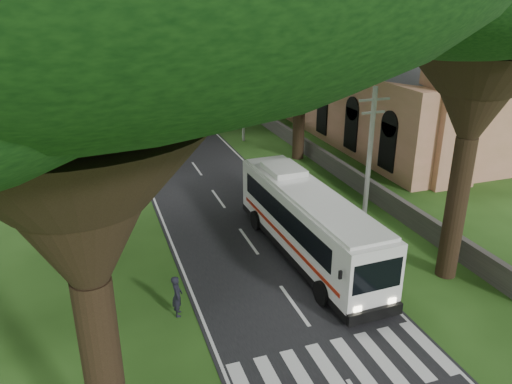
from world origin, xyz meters
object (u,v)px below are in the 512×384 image
at_px(distant_car_a, 128,100).
at_px(coach_bus, 307,222).
at_px(pedestrian, 177,296).
at_px(church, 401,84).
at_px(pole_mid, 243,92).
at_px(distant_car_c, 150,79).
at_px(distant_car_b, 131,81).
at_px(pole_far, 192,62).
at_px(pole_near, 369,166).

bearing_deg(distant_car_a, coach_bus, 100.44).
bearing_deg(distant_car_a, pedestrian, 90.32).
bearing_deg(coach_bus, church, 43.39).
xyz_separation_m(pole_mid, distant_car_a, (-8.01, 17.39, -3.50)).
distance_m(church, distant_car_c, 39.57).
relative_size(pole_mid, distant_car_b, 2.00).
distance_m(pole_far, coach_bus, 40.52).
relative_size(distant_car_c, pedestrian, 2.76).
height_order(pole_near, pole_mid, same).
relative_size(distant_car_b, distant_car_c, 0.83).
distance_m(pole_near, distant_car_c, 51.73).
height_order(distant_car_a, distant_car_b, distant_car_b).
relative_size(coach_bus, distant_car_a, 3.08).
bearing_deg(church, distant_car_b, 117.92).
xyz_separation_m(pole_far, coach_bus, (-3.30, -40.31, -2.34)).
distance_m(pole_mid, distant_car_c, 31.89).
bearing_deg(pedestrian, distant_car_c, 2.03).
relative_size(church, distant_car_a, 6.33).
bearing_deg(coach_bus, distant_car_c, 88.42).
relative_size(distant_car_a, distant_car_c, 0.79).
height_order(distant_car_c, pedestrian, pedestrian).
xyz_separation_m(pole_mid, distant_car_b, (-6.30, 30.76, -3.49)).
height_order(pole_near, distant_car_c, pole_near).
bearing_deg(pole_far, pole_mid, -90.00).
bearing_deg(pole_mid, coach_bus, -99.24).
distance_m(pole_near, pedestrian, 11.08).
height_order(coach_bus, distant_car_b, coach_bus).
bearing_deg(distant_car_b, pedestrian, -104.30).
bearing_deg(distant_car_a, church, 136.33).
bearing_deg(distant_car_a, pole_mid, 118.06).
bearing_deg(distant_car_a, distant_car_c, -103.88).
height_order(pole_mid, pole_far, same).
distance_m(church, pole_near, 19.88).
xyz_separation_m(distant_car_c, pedestrian, (-6.49, -54.51, 0.14)).
bearing_deg(church, distant_car_a, 133.00).
height_order(coach_bus, pedestrian, coach_bus).
relative_size(pole_mid, coach_bus, 0.68).
distance_m(coach_bus, distant_car_a, 38.01).
height_order(pole_mid, distant_car_a, pole_mid).
bearing_deg(coach_bus, distant_car_b, 91.40).
distance_m(pole_mid, coach_bus, 20.71).
relative_size(pole_near, distant_car_c, 1.66).
xyz_separation_m(distant_car_b, pedestrian, (-3.83, -53.79, 0.18)).
relative_size(church, pole_far, 3.00).
bearing_deg(coach_bus, pole_near, 3.45).
xyz_separation_m(church, distant_car_a, (-20.37, 21.84, -4.23)).
bearing_deg(church, pedestrian, -140.46).
bearing_deg(coach_bus, distant_car_a, 95.16).
bearing_deg(distant_car_c, pole_near, 81.78).
xyz_separation_m(pole_far, distant_car_a, (-8.01, -2.61, -3.50)).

